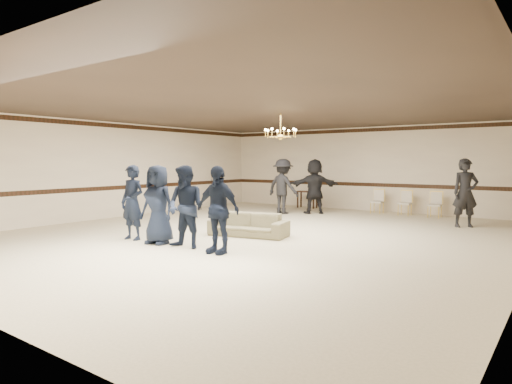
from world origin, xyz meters
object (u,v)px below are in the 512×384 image
(chandelier, at_px, (281,125))
(boy_b, at_px, (158,205))
(adult_right, at_px, (465,193))
(banquet_chair_mid, at_px, (405,203))
(boy_a, at_px, (132,202))
(adult_left, at_px, (283,186))
(banquet_chair_right, at_px, (435,205))
(adult_mid, at_px, (314,186))
(boy_c, at_px, (186,207))
(settee, at_px, (249,225))
(boy_d, at_px, (217,210))
(console_table, at_px, (307,199))
(banquet_chair_left, at_px, (377,202))

(chandelier, distance_m, boy_b, 4.10)
(adult_right, height_order, banquet_chair_mid, adult_right)
(chandelier, relative_size, boy_a, 0.52)
(adult_left, xyz_separation_m, banquet_chair_right, (4.74, 2.04, -0.56))
(adult_mid, xyz_separation_m, banquet_chair_mid, (2.84, 1.34, -0.56))
(boy_c, bearing_deg, adult_mid, 90.65)
(settee, height_order, adult_right, adult_right)
(boy_c, bearing_deg, adult_left, 98.81)
(boy_b, relative_size, boy_c, 1.00)
(boy_a, distance_m, adult_left, 6.62)
(boy_a, distance_m, boy_c, 1.80)
(adult_mid, distance_m, banquet_chair_right, 4.11)
(boy_d, relative_size, banquet_chair_mid, 2.09)
(chandelier, xyz_separation_m, settee, (-0.09, -1.35, -2.59))
(boy_b, xyz_separation_m, settee, (1.05, 2.06, -0.61))
(boy_a, bearing_deg, adult_mid, 76.87)
(adult_mid, relative_size, adult_right, 1.00)
(boy_a, distance_m, adult_mid, 7.39)
(adult_right, bearing_deg, chandelier, -173.73)
(console_table, bearing_deg, boy_d, -77.62)
(boy_a, distance_m, settee, 2.90)
(boy_b, bearing_deg, banquet_chair_mid, 65.43)
(adult_mid, height_order, banquet_chair_mid, adult_mid)
(boy_c, bearing_deg, console_table, 96.84)
(adult_left, bearing_deg, console_table, -76.68)
(boy_b, height_order, console_table, boy_b)
(boy_c, bearing_deg, boy_b, 174.30)
(boy_d, xyz_separation_m, console_table, (-2.87, 8.86, -0.56))
(adult_left, height_order, banquet_chair_right, adult_left)
(chandelier, relative_size, boy_d, 0.52)
(banquet_chair_left, bearing_deg, console_table, 172.85)
(boy_c, distance_m, banquet_chair_left, 8.74)
(boy_c, relative_size, settee, 0.91)
(chandelier, bearing_deg, adult_right, 41.00)
(boy_b, bearing_deg, chandelier, 65.61)
(banquet_chair_mid, bearing_deg, chandelier, -108.70)
(banquet_chair_mid, relative_size, banquet_chair_right, 1.00)
(chandelier, distance_m, boy_c, 3.94)
(adult_left, height_order, console_table, adult_left)
(chandelier, bearing_deg, boy_a, -120.92)
(boy_d, bearing_deg, adult_mid, 102.29)
(banquet_chair_left, distance_m, banquet_chair_right, 2.00)
(adult_left, xyz_separation_m, banquet_chair_left, (2.74, 2.04, -0.56))
(adult_right, distance_m, banquet_chair_right, 2.22)
(banquet_chair_left, bearing_deg, boy_d, -94.20)
(banquet_chair_right, bearing_deg, console_table, 175.72)
(settee, distance_m, console_table, 7.13)
(settee, xyz_separation_m, banquet_chair_mid, (1.88, 6.60, 0.14))
(settee, xyz_separation_m, adult_mid, (-0.97, 5.27, 0.70))
(settee, height_order, banquet_chair_right, banquet_chair_right)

